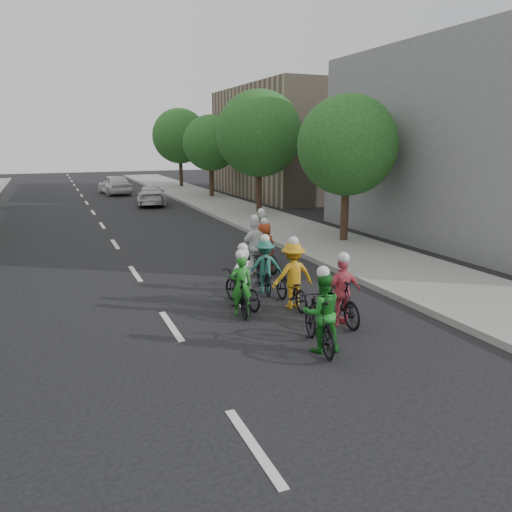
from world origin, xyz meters
TOP-DOWN VIEW (x-y plane):
  - ground at (0.00, 0.00)m, footprint 120.00×120.00m
  - sidewalk_right at (8.00, 10.00)m, footprint 4.00×80.00m
  - curb_right at (6.05, 10.00)m, footprint 0.18×80.00m
  - bldg_se at (16.00, 24.00)m, footprint 10.00×14.00m
  - tree_r_0 at (8.80, 6.60)m, footprint 4.00×4.00m
  - tree_r_1 at (8.80, 15.60)m, footprint 4.80×4.80m
  - tree_r_2 at (8.80, 24.60)m, footprint 4.00×4.00m
  - tree_r_3 at (8.80, 33.60)m, footprint 4.80×4.80m
  - cyclist_0 at (2.03, 0.73)m, footprint 0.87×1.82m
  - cyclist_1 at (2.50, -2.46)m, footprint 0.90×1.94m
  - cyclist_2 at (3.18, 0.17)m, footprint 1.10×1.74m
  - cyclist_3 at (3.69, -1.33)m, footprint 0.93×1.79m
  - cyclist_4 at (3.98, 3.82)m, footprint 0.83×1.90m
  - cyclist_5 at (1.77, 0.17)m, footprint 0.62×1.58m
  - cyclist_6 at (4.45, 5.16)m, footprint 0.95×1.62m
  - cyclist_7 at (3.05, 1.64)m, footprint 1.06×1.80m
  - cyclist_8 at (3.57, 3.62)m, footprint 1.08×1.66m
  - follow_car_lead at (3.88, 22.14)m, footprint 2.52×4.57m
  - follow_car_trail at (2.52, 29.97)m, footprint 2.40×4.75m

SIDE VIEW (x-z plane):
  - ground at x=0.00m, z-range 0.00..0.00m
  - sidewalk_right at x=8.00m, z-range 0.00..0.15m
  - curb_right at x=6.05m, z-range 0.00..0.18m
  - cyclist_0 at x=2.03m, z-range -0.29..1.38m
  - cyclist_5 at x=1.77m, z-range -0.25..1.39m
  - cyclist_4 at x=3.98m, z-range -0.27..1.49m
  - follow_car_lead at x=3.88m, z-range 0.00..1.25m
  - cyclist_3 at x=3.69m, z-range -0.22..1.50m
  - cyclist_7 at x=3.05m, z-range -0.19..1.47m
  - cyclist_8 at x=3.57m, z-range -0.29..1.61m
  - cyclist_1 at x=2.50m, z-range -0.21..1.56m
  - cyclist_6 at x=4.45m, z-range -0.25..1.61m
  - cyclist_2 at x=3.18m, z-range -0.24..1.61m
  - follow_car_trail at x=2.52m, z-range 0.00..1.55m
  - tree_r_0 at x=8.80m, z-range 0.98..6.95m
  - tree_r_2 at x=8.80m, z-range 0.98..6.95m
  - bldg_se at x=16.00m, z-range 0.00..8.00m
  - tree_r_1 at x=8.80m, z-range 1.05..7.98m
  - tree_r_3 at x=8.80m, z-range 1.05..7.98m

